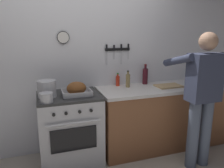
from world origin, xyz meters
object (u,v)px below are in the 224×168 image
(person_cook, at_px, (202,93))
(saucepan, at_px, (46,98))
(roasting_pan, at_px, (77,89))
(stock_pot, at_px, (47,89))
(bottle_hot_sauce, at_px, (118,81))
(bottle_wine_red, at_px, (145,76))
(stove, at_px, (70,128))
(bottle_vinegar, at_px, (128,80))
(cutting_board, at_px, (169,86))

(person_cook, xyz_separation_m, saucepan, (-1.77, 0.38, 0.00))
(roasting_pan, distance_m, stock_pot, 0.35)
(bottle_hot_sauce, bearing_deg, bottle_wine_red, -2.56)
(roasting_pan, distance_m, bottle_wine_red, 1.11)
(bottle_wine_red, bearing_deg, bottle_hot_sauce, 177.44)
(saucepan, bearing_deg, stove, 39.04)
(person_cook, height_order, bottle_vinegar, person_cook)
(saucepan, height_order, cutting_board, saucepan)
(stove, relative_size, bottle_wine_red, 3.06)
(person_cook, relative_size, roasting_pan, 4.72)
(saucepan, xyz_separation_m, bottle_wine_red, (1.43, 0.44, 0.07))
(stove, relative_size, cutting_board, 2.50)
(roasting_pan, bearing_deg, stove, 142.56)
(stock_pot, bearing_deg, stove, 1.73)
(stove, height_order, stock_pot, stock_pot)
(stove, relative_size, person_cook, 0.54)
(bottle_vinegar, height_order, bottle_hot_sauce, bottle_vinegar)
(person_cook, height_order, saucepan, person_cook)
(roasting_pan, bearing_deg, bottle_hot_sauce, 25.52)
(bottle_hot_sauce, bearing_deg, roasting_pan, -154.48)
(stove, relative_size, saucepan, 6.23)
(saucepan, height_order, bottle_wine_red, bottle_wine_red)
(saucepan, bearing_deg, roasting_pan, 22.73)
(cutting_board, relative_size, bottle_hot_sauce, 1.95)
(stove, xyz_separation_m, bottle_hot_sauce, (0.73, 0.24, 0.53))
(person_cook, xyz_separation_m, cutting_board, (-0.10, 0.56, -0.04))
(saucepan, distance_m, bottle_hot_sauce, 1.10)
(roasting_pan, xyz_separation_m, bottle_hot_sauce, (0.64, 0.31, -0.00))
(stove, bearing_deg, person_cook, -21.74)
(stove, height_order, bottle_wine_red, bottle_wine_red)
(person_cook, distance_m, saucepan, 1.81)
(bottle_vinegar, distance_m, bottle_wine_red, 0.33)
(roasting_pan, bearing_deg, bottle_wine_red, 15.11)
(cutting_board, distance_m, bottle_hot_sauce, 0.72)
(bottle_vinegar, bearing_deg, stove, -171.61)
(bottle_hot_sauce, bearing_deg, person_cook, -47.57)
(stock_pot, bearing_deg, saucepan, -94.82)
(stove, height_order, bottle_vinegar, bottle_vinegar)
(person_cook, bearing_deg, bottle_hot_sauce, 38.10)
(stove, distance_m, person_cook, 1.69)
(bottle_hot_sauce, bearing_deg, bottle_vinegar, -46.37)
(cutting_board, xyz_separation_m, bottle_hot_sauce, (-0.67, 0.27, 0.07))
(person_cook, bearing_deg, stock_pot, 67.05)
(roasting_pan, distance_m, saucepan, 0.39)
(stove, xyz_separation_m, person_cook, (1.50, -0.60, 0.50))
(roasting_pan, xyz_separation_m, saucepan, (-0.36, -0.15, -0.02))
(stove, relative_size, stock_pot, 4.12)
(roasting_pan, distance_m, bottle_vinegar, 0.78)
(stove, height_order, saucepan, saucepan)
(roasting_pan, bearing_deg, stock_pot, 169.90)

